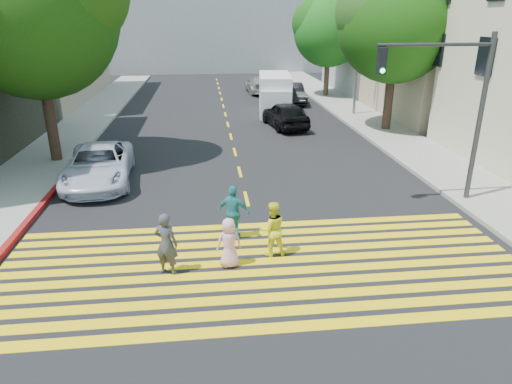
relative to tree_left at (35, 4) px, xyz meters
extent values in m
plane|color=black|center=(7.77, -11.21, -6.45)|extent=(120.00, 120.00, 0.00)
cube|color=gray|center=(-0.73, 10.79, -6.37)|extent=(3.00, 40.00, 0.15)
cube|color=gray|center=(16.27, 3.79, -6.37)|extent=(3.00, 60.00, 0.15)
cube|color=maroon|center=(0.87, -5.21, -6.37)|extent=(0.20, 8.00, 0.16)
cube|color=yellow|center=(7.77, -12.41, -6.44)|extent=(13.40, 0.35, 0.01)
cube|color=yellow|center=(7.77, -11.86, -6.44)|extent=(13.40, 0.35, 0.01)
cube|color=yellow|center=(7.77, -11.31, -6.44)|extent=(13.40, 0.35, 0.01)
cube|color=yellow|center=(7.77, -10.76, -6.44)|extent=(13.40, 0.35, 0.01)
cube|color=yellow|center=(7.77, -10.21, -6.44)|extent=(13.40, 0.35, 0.01)
cube|color=yellow|center=(7.77, -9.66, -6.44)|extent=(13.40, 0.35, 0.01)
cube|color=yellow|center=(7.77, -9.11, -6.44)|extent=(13.40, 0.35, 0.01)
cube|color=yellow|center=(7.77, -8.56, -6.44)|extent=(13.40, 0.35, 0.01)
cube|color=yellow|center=(7.77, -8.01, -6.44)|extent=(13.40, 0.35, 0.01)
cube|color=yellow|center=(7.77, -7.46, -6.44)|extent=(13.40, 0.35, 0.01)
cube|color=yellow|center=(7.77, -5.21, -6.44)|extent=(0.12, 1.40, 0.01)
cube|color=yellow|center=(7.77, -2.21, -6.44)|extent=(0.12, 1.40, 0.01)
cube|color=yellow|center=(7.77, 0.79, -6.44)|extent=(0.12, 1.40, 0.01)
cube|color=yellow|center=(7.77, 3.79, -6.44)|extent=(0.12, 1.40, 0.01)
cube|color=yellow|center=(7.77, 6.79, -6.44)|extent=(0.12, 1.40, 0.01)
cube|color=yellow|center=(7.77, 9.79, -6.44)|extent=(0.12, 1.40, 0.01)
cube|color=yellow|center=(7.77, 12.79, -6.44)|extent=(0.12, 1.40, 0.01)
cube|color=yellow|center=(7.77, 15.79, -6.44)|extent=(0.12, 1.40, 0.01)
cube|color=yellow|center=(7.77, 18.79, -6.44)|extent=(0.12, 1.40, 0.01)
cube|color=yellow|center=(7.77, 21.79, -6.44)|extent=(0.12, 1.40, 0.01)
cube|color=yellow|center=(7.77, 24.79, -6.44)|extent=(0.12, 1.40, 0.01)
cube|color=yellow|center=(7.77, 27.79, -6.44)|extent=(0.12, 1.40, 0.01)
cube|color=tan|center=(22.77, 7.79, -1.45)|extent=(10.00, 10.00, 10.00)
cube|color=gray|center=(22.77, 18.79, -1.45)|extent=(10.00, 10.00, 10.00)
cube|color=gray|center=(7.77, 36.79, -0.45)|extent=(30.00, 8.00, 12.00)
cylinder|color=black|center=(-0.10, 0.00, -4.73)|extent=(0.57, 0.57, 3.44)
sphere|color=#143706|center=(-0.10, 0.00, -0.36)|extent=(8.32, 8.32, 6.62)
cylinder|color=#362517|center=(16.47, 4.09, -4.83)|extent=(0.57, 0.57, 3.23)
sphere|color=#134E0A|center=(16.47, 4.09, -0.78)|extent=(7.25, 7.25, 6.08)
sphere|color=#265C1B|center=(17.73, 4.14, 0.13)|extent=(5.44, 5.44, 4.56)
sphere|color=#1B460F|center=(15.39, 4.11, -0.18)|extent=(5.08, 5.08, 4.26)
cylinder|color=#4C3828|center=(16.10, 15.96, -5.03)|extent=(0.50, 0.50, 2.84)
sphere|color=#144F13|center=(16.10, 15.96, -1.45)|extent=(6.78, 6.78, 5.41)
sphere|color=#0A410E|center=(17.22, 15.89, -0.63)|extent=(5.08, 5.08, 4.05)
sphere|color=#1A320E|center=(15.15, 16.07, -0.91)|extent=(4.74, 4.74, 3.78)
imported|color=#3A3A43|center=(5.37, -9.96, -5.63)|extent=(0.69, 0.58, 1.62)
imported|color=yellow|center=(8.07, -9.31, -5.68)|extent=(0.81, 0.67, 1.53)
imported|color=#EC9FC0|center=(6.91, -9.78, -5.79)|extent=(0.71, 0.53, 1.32)
imported|color=teal|center=(7.14, -8.19, -5.65)|extent=(1.01, 0.67, 1.60)
imported|color=silver|center=(2.33, -2.91, -5.73)|extent=(2.77, 5.31, 1.43)
imported|color=black|center=(11.02, 5.60, -5.70)|extent=(2.42, 4.61, 1.50)
imported|color=#A0A0A0|center=(11.07, 18.45, -5.74)|extent=(2.22, 4.94, 1.41)
imported|color=black|center=(12.89, 13.35, -5.73)|extent=(1.61, 4.40, 1.44)
cube|color=silver|center=(11.09, 10.20, -5.21)|extent=(2.52, 5.15, 2.48)
cube|color=silver|center=(10.84, 8.03, -5.55)|extent=(2.01, 1.39, 1.79)
cylinder|color=black|center=(10.10, 8.51, -6.10)|extent=(0.32, 0.72, 0.69)
cylinder|color=black|center=(11.68, 8.33, -6.10)|extent=(0.32, 0.72, 0.69)
cylinder|color=black|center=(10.49, 12.06, -6.10)|extent=(0.32, 0.72, 0.69)
cylinder|color=black|center=(12.07, 11.88, -6.10)|extent=(0.32, 0.72, 0.69)
cylinder|color=#373739|center=(15.30, -6.31, -3.66)|extent=(0.17, 0.17, 5.58)
cylinder|color=#2E2E2E|center=(13.44, -6.37, -1.24)|extent=(3.72, 0.22, 0.11)
cube|color=black|center=(11.77, -6.42, -1.70)|extent=(0.25, 0.25, 0.78)
sphere|color=green|center=(11.77, -6.55, -1.97)|extent=(0.15, 0.15, 0.15)
cylinder|color=slate|center=(16.03, 8.47, -2.01)|extent=(0.17, 0.17, 8.87)
camera|label=1|loc=(6.44, -20.06, -0.47)|focal=32.00mm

